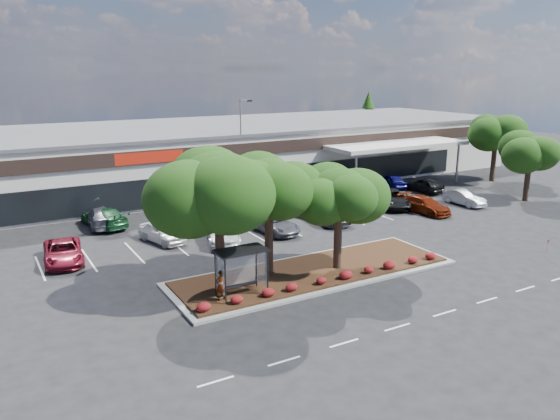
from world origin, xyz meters
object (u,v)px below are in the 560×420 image
car_0 (63,252)px  car_1 (162,232)px  survey_stake (548,246)px  light_pole (242,156)px

car_0 → car_1: size_ratio=1.18×
car_0 → survey_stake: bearing=-21.3°
car_0 → car_1: (6.93, 1.01, 0.03)m
car_1 → light_pole: bearing=24.4°
light_pole → car_0: bearing=-150.3°
survey_stake → car_1: car_1 is taller
light_pole → car_1: size_ratio=2.22×
light_pole → car_0: 20.96m
survey_stake → car_0: (-28.42, 14.83, -0.02)m
car_0 → light_pole: bearing=35.9°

